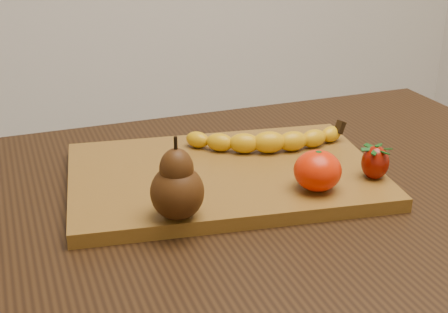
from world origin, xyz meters
name	(u,v)px	position (x,y,z in m)	size (l,w,h in m)	color
table	(261,247)	(0.00, 0.00, 0.66)	(1.00, 0.70, 0.76)	black
cutting_board	(224,175)	(-0.04, 0.04, 0.77)	(0.45, 0.30, 0.02)	brown
banana	(269,142)	(0.04, 0.08, 0.80)	(0.22, 0.06, 0.03)	#E4A80A
pear	(177,178)	(-0.15, -0.07, 0.83)	(0.07, 0.07, 0.11)	#41220A
mandarin	(318,171)	(0.05, -0.06, 0.81)	(0.07, 0.07, 0.06)	red
strawberry	(375,161)	(0.15, -0.06, 0.80)	(0.04, 0.04, 0.05)	maroon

